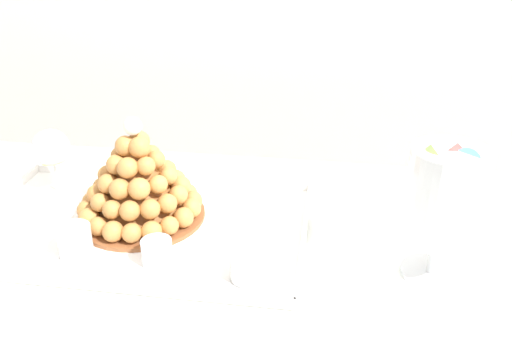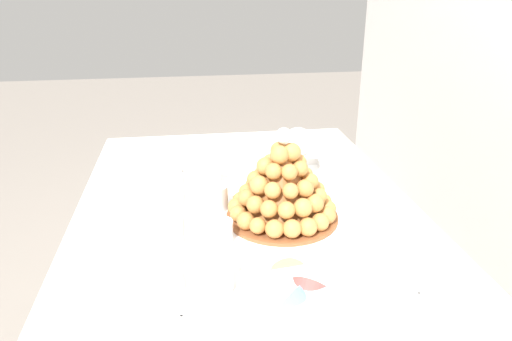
% 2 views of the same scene
% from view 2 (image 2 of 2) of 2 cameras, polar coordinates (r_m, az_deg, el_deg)
% --- Properties ---
extents(buffet_table, '(1.75, 0.82, 0.79)m').
position_cam_2_polar(buffet_table, '(0.98, 1.37, -18.04)').
color(buffet_table, brown).
rests_on(buffet_table, ground_plane).
extents(serving_tray, '(0.65, 0.41, 0.02)m').
position_cam_2_polar(serving_tray, '(1.08, 1.69, -6.03)').
color(serving_tray, white).
rests_on(serving_tray, buffet_table).
extents(croquembouche, '(0.25, 0.25, 0.21)m').
position_cam_2_polar(croquembouche, '(1.05, 3.20, -1.90)').
color(croquembouche, brown).
rests_on(croquembouche, serving_tray).
extents(dessert_cup_left, '(0.06, 0.06, 0.05)m').
position_cam_2_polar(dessert_cup_left, '(1.27, -5.61, -0.34)').
color(dessert_cup_left, silver).
rests_on(dessert_cup_left, serving_tray).
extents(dessert_cup_mid_left, '(0.06, 0.06, 0.06)m').
position_cam_2_polar(dessert_cup_mid_left, '(1.12, -4.85, -3.29)').
color(dessert_cup_mid_left, silver).
rests_on(dessert_cup_mid_left, serving_tray).
extents(dessert_cup_centre, '(0.05, 0.05, 0.05)m').
position_cam_2_polar(dessert_cup_centre, '(0.99, -4.30, -7.31)').
color(dessert_cup_centre, silver).
rests_on(dessert_cup_centre, serving_tray).
extents(dessert_cup_mid_right, '(0.06, 0.06, 0.06)m').
position_cam_2_polar(dessert_cup_mid_right, '(0.85, -4.73, -12.48)').
color(dessert_cup_mid_right, silver).
rests_on(dessert_cup_mid_right, serving_tray).
extents(wine_glass, '(0.08, 0.08, 0.15)m').
position_cam_2_polar(wine_glass, '(1.26, 5.00, 3.17)').
color(wine_glass, silver).
rests_on(wine_glass, buffet_table).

